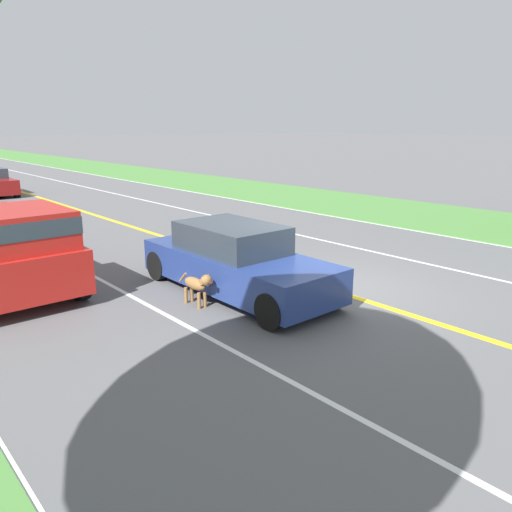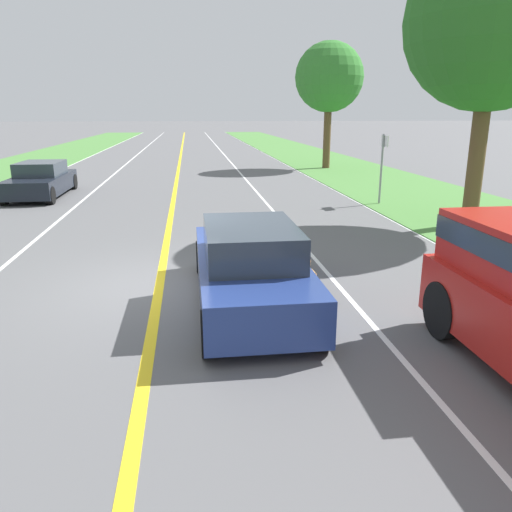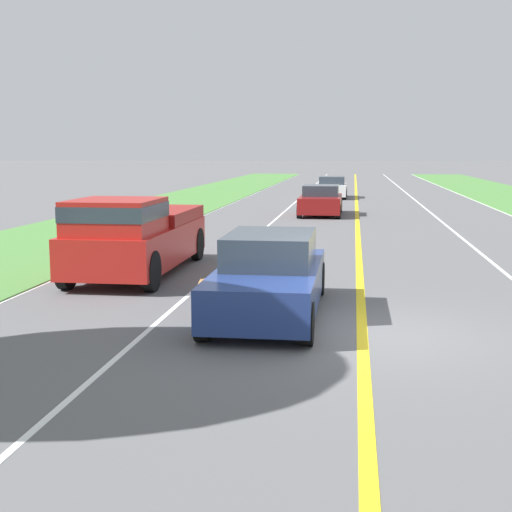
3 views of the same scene
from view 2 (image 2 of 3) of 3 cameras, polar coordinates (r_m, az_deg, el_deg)
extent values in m
plane|color=#5B5B5E|center=(10.01, -10.98, -3.39)|extent=(400.00, 400.00, 0.00)
cube|color=yellow|center=(10.01, -10.98, -3.36)|extent=(0.18, 160.00, 0.01)
cube|color=white|center=(11.82, 25.22, -1.62)|extent=(0.14, 160.00, 0.01)
cube|color=white|center=(10.38, 8.68, -2.55)|extent=(0.10, 160.00, 0.01)
cube|color=navy|center=(8.81, -0.74, -2.11)|extent=(1.77, 4.75, 0.70)
cube|color=#2D3842|center=(8.45, -0.61, 1.63)|extent=(1.53, 2.28, 0.58)
cylinder|color=black|center=(10.82, 2.25, 0.24)|extent=(0.22, 0.67, 0.67)
cylinder|color=black|center=(7.25, 7.46, -8.09)|extent=(0.22, 0.67, 0.67)
cylinder|color=black|center=(10.67, -6.24, -0.07)|extent=(0.22, 0.67, 0.67)
cylinder|color=black|center=(7.03, -5.39, -8.82)|extent=(0.22, 0.67, 0.67)
ellipsoid|color=olive|center=(9.08, 6.21, -2.24)|extent=(0.22, 0.64, 0.24)
cylinder|color=olive|center=(9.39, 6.23, -3.44)|extent=(0.07, 0.07, 0.33)
cylinder|color=olive|center=(8.99, 6.96, -4.37)|extent=(0.07, 0.07, 0.33)
cylinder|color=olive|center=(9.35, 5.39, -3.49)|extent=(0.07, 0.07, 0.33)
cylinder|color=olive|center=(8.95, 6.09, -4.43)|extent=(0.07, 0.07, 0.33)
cylinder|color=olive|center=(9.30, 5.80, -1.15)|extent=(0.14, 0.18, 0.17)
sphere|color=olive|center=(9.38, 5.64, -0.60)|extent=(0.22, 0.22, 0.22)
ellipsoid|color=#331E14|center=(9.52, 5.41, -0.44)|extent=(0.10, 0.10, 0.08)
cone|color=brown|center=(9.36, 6.02, -0.13)|extent=(0.07, 0.07, 0.10)
cone|color=brown|center=(9.33, 5.31, -0.16)|extent=(0.07, 0.07, 0.10)
cylinder|color=olive|center=(8.69, 6.93, -2.86)|extent=(0.06, 0.24, 0.24)
cylinder|color=black|center=(8.02, 20.57, -5.82)|extent=(0.22, 0.87, 0.87)
cube|color=black|center=(22.15, -23.34, 7.59)|extent=(1.84, 4.73, 0.67)
cube|color=#2D3842|center=(22.26, -23.39, 9.18)|extent=(1.58, 2.27, 0.53)
cylinder|color=black|center=(20.60, -26.91, 6.09)|extent=(0.22, 0.66, 0.66)
cylinder|color=black|center=(24.24, -24.01, 7.70)|extent=(0.22, 0.66, 0.66)
cylinder|color=black|center=(20.11, -22.43, 6.41)|extent=(0.22, 0.66, 0.66)
cylinder|color=black|center=(23.83, -20.15, 7.98)|extent=(0.22, 0.66, 0.66)
cylinder|color=brown|center=(16.07, 23.91, 10.34)|extent=(0.47, 0.47, 4.11)
sphere|color=#286623|center=(16.20, 25.46, 23.08)|extent=(4.77, 4.77, 4.77)
cylinder|color=brown|center=(31.22, 8.12, 13.54)|extent=(0.44, 0.44, 3.99)
sphere|color=#337A2D|center=(31.26, 8.38, 19.59)|extent=(4.01, 4.01, 4.01)
cylinder|color=gray|center=(19.12, 14.13, 9.56)|extent=(0.08, 0.08, 2.55)
cube|color=white|center=(19.06, 14.50, 12.61)|extent=(0.03, 0.64, 0.40)
camera|label=1|loc=(17.82, 17.34, 15.95)|focal=35.00mm
camera|label=3|loc=(20.83, -9.17, 14.91)|focal=50.00mm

